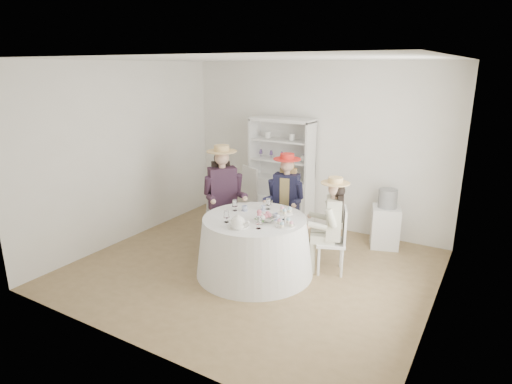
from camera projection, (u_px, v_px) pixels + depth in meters
The scene contains 23 objects.
ground at pixel (252, 268), 5.76m from camera, with size 4.50×4.50×0.00m, color olive.
ceiling at pixel (252, 59), 4.99m from camera, with size 4.50×4.50×0.00m, color white.
wall_back at pixel (315, 146), 7.03m from camera, with size 4.50×4.50×0.00m, color white.
wall_front at pixel (134, 217), 3.72m from camera, with size 4.50×4.50×0.00m, color white.
wall_left at pixel (125, 153), 6.47m from camera, with size 4.50×4.50×0.00m, color white.
wall_right at pixel (444, 198), 4.28m from camera, with size 4.50×4.50×0.00m, color white.
tea_table at pixel (255, 245), 5.55m from camera, with size 1.53×1.53×0.76m.
hutch at pixel (282, 187), 7.26m from camera, with size 1.10×0.48×1.81m.
side_table at pixel (385, 227), 6.39m from camera, with size 0.40×0.40×0.62m, color silver.
hatbox at pixel (388, 198), 6.26m from camera, with size 0.27×0.27×0.27m, color black.
guest_left at pixel (223, 191), 6.25m from camera, with size 0.66×0.64×1.54m.
guest_mid at pixel (286, 195), 6.28m from camera, with size 0.53×0.55×1.41m.
guest_right at pixel (332, 220), 5.48m from camera, with size 0.54×0.49×1.29m.
spare_chair at pixel (256, 196), 7.03m from camera, with size 0.59×0.59×1.07m.
teacup_a at pixel (245, 209), 5.70m from camera, with size 0.08×0.08×0.06m, color white.
teacup_b at pixel (263, 208), 5.72m from camera, with size 0.06×0.06×0.06m, color white.
teacup_c at pixel (276, 217), 5.37m from camera, with size 0.09×0.09×0.07m, color white.
flower_bowl at pixel (268, 219), 5.32m from camera, with size 0.23×0.23×0.06m, color white.
flower_arrangement at pixel (264, 216), 5.27m from camera, with size 0.17×0.17×0.06m.
table_teapot at pixel (238, 223), 5.04m from camera, with size 0.25×0.18×0.19m.
sandwich_plate at pixel (238, 225), 5.15m from camera, with size 0.27×0.27×0.06m.
cupcake_stand at pixel (285, 219), 5.14m from camera, with size 0.25×0.25×0.23m.
stemware_set at pixel (255, 212), 5.42m from camera, with size 0.81×0.78×0.15m.
Camera 1 is at (2.70, -4.48, 2.61)m, focal length 30.00 mm.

